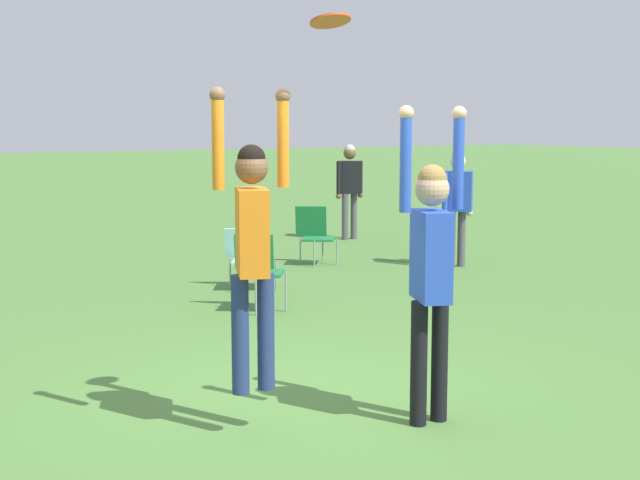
# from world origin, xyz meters

# --- Properties ---
(ground_plane) EXTENTS (120.00, 120.00, 0.00)m
(ground_plane) POSITION_xyz_m (0.00, 0.00, 0.00)
(ground_plane) COLOR #4C7A38
(person_jumping) EXTENTS (0.59, 0.48, 2.07)m
(person_jumping) POSITION_xyz_m (-0.57, -0.34, 1.39)
(person_jumping) COLOR navy
(person_jumping) RESTS_ON ground_plane
(person_defending) EXTENTS (0.57, 0.46, 2.25)m
(person_defending) POSITION_xyz_m (0.58, -0.83, 1.21)
(person_defending) COLOR black
(person_defending) RESTS_ON ground_plane
(frisbee) EXTENTS (0.27, 0.27, 0.08)m
(frisbee) POSITION_xyz_m (-0.13, -0.62, 2.79)
(frisbee) COLOR #E04C23
(camping_chair_0) EXTENTS (0.63, 0.70, 0.86)m
(camping_chair_0) POSITION_xyz_m (1.41, 3.27, 0.52)
(camping_chair_0) COLOR gray
(camping_chair_0) RESTS_ON ground_plane
(camping_chair_1) EXTENTS (0.71, 0.77, 0.77)m
(camping_chair_1) POSITION_xyz_m (1.94, 4.52, 0.44)
(camping_chair_1) COLOR gray
(camping_chair_1) RESTS_ON ground_plane
(camping_chair_2) EXTENTS (0.66, 0.74, 0.88)m
(camping_chair_2) POSITION_xyz_m (3.72, 5.78, 0.50)
(camping_chair_2) COLOR gray
(camping_chair_2) RESTS_ON ground_plane
(person_spectator_near) EXTENTS (0.59, 0.41, 1.74)m
(person_spectator_near) POSITION_xyz_m (5.77, 7.89, 1.05)
(person_spectator_near) COLOR #4C4C51
(person_spectator_near) RESTS_ON ground_plane
(person_spectator_far) EXTENTS (0.58, 0.45, 1.72)m
(person_spectator_far) POSITION_xyz_m (5.34, 4.40, 1.04)
(person_spectator_far) COLOR #4C4C51
(person_spectator_far) RESTS_ON ground_plane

